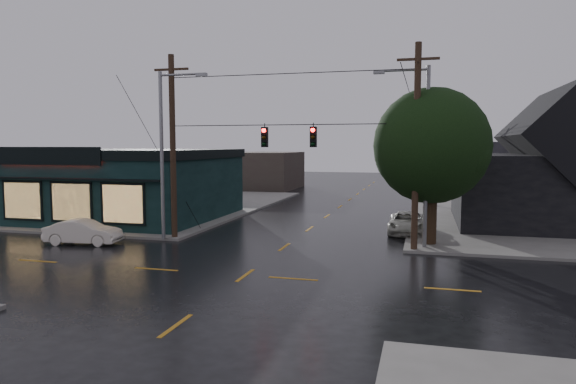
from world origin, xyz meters
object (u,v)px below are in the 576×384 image
(utility_pole_nw, at_px, (175,239))
(sedan_cream, at_px, (83,232))
(suv_silver, at_px, (407,223))
(corner_tree, at_px, (432,146))
(utility_pole_ne, at_px, (414,252))

(utility_pole_nw, relative_size, sedan_cream, 2.55)
(utility_pole_nw, bearing_deg, suv_silver, 22.75)
(corner_tree, relative_size, sedan_cream, 2.03)
(sedan_cream, height_order, suv_silver, sedan_cream)
(corner_tree, bearing_deg, sedan_cream, -166.82)
(utility_pole_ne, height_order, suv_silver, utility_pole_ne)
(utility_pole_nw, height_order, suv_silver, utility_pole_nw)
(sedan_cream, bearing_deg, utility_pole_ne, -89.57)
(corner_tree, height_order, utility_pole_nw, corner_tree)
(corner_tree, xyz_separation_m, sedan_cream, (-17.77, -4.16, -4.55))
(suv_silver, bearing_deg, utility_pole_ne, -85.37)
(corner_tree, distance_m, utility_pole_ne, 5.50)
(utility_pole_nw, height_order, sedan_cream, utility_pole_nw)
(utility_pole_nw, xyz_separation_m, suv_silver, (12.50, 5.24, 0.64))
(utility_pole_ne, distance_m, sedan_cream, 17.23)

